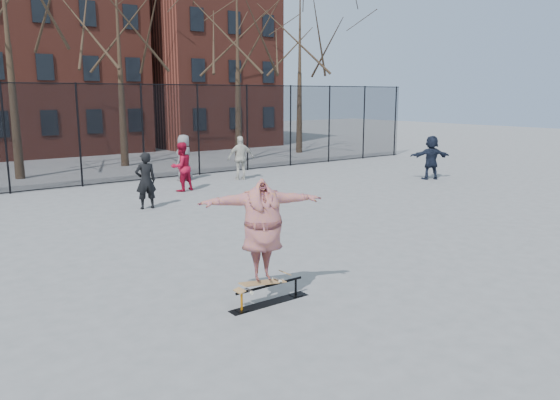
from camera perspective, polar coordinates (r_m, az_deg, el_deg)
ground at (r=12.19m, az=5.85°, el=-6.06°), size 100.00×100.00×0.00m
skate_rail at (r=9.59m, az=-1.09°, el=-9.97°), size 1.56×0.24×0.34m
skateboard at (r=9.42m, az=-1.80°, el=-8.65°), size 0.94×0.22×0.11m
skater at (r=9.15m, az=-1.83°, el=-3.19°), size 2.20×1.31×1.74m
bystander_black at (r=17.62m, az=-13.86°, el=1.98°), size 0.71×0.51×1.79m
bystander_red at (r=20.59m, az=-10.26°, el=3.43°), size 1.01×0.86×1.82m
bystander_white at (r=23.08m, az=-4.11°, el=4.41°), size 1.17×0.80×1.85m
bystander_navy at (r=23.99m, az=15.51°, el=4.31°), size 1.77×1.31×1.86m
bystander_extra at (r=23.18m, az=-9.98°, el=4.39°), size 1.12×1.02×1.91m
fence at (r=22.97m, az=-16.95°, el=6.77°), size 34.03×0.07×4.00m
tree_row at (r=27.04m, az=-21.36°, el=18.35°), size 33.66×7.46×10.67m
rowhouses at (r=35.65m, az=-23.77°, el=14.13°), size 29.00×7.00×13.00m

